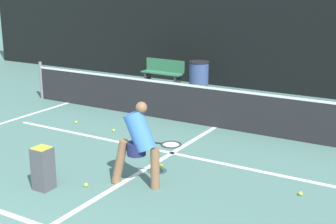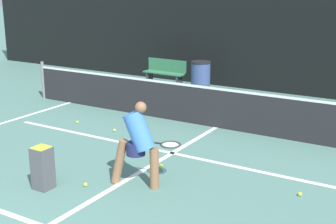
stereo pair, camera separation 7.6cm
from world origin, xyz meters
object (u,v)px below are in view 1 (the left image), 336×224
object	(u,v)px
player_practicing	(139,142)
parked_car	(212,50)
trash_bin	(199,76)
ball_hopper	(43,167)
courtside_bench	(163,72)

from	to	relation	value
player_practicing	parked_car	bearing A→B (deg)	98.21
player_practicing	trash_bin	bearing A→B (deg)	97.53
ball_hopper	trash_bin	world-z (taller)	trash_bin
trash_bin	player_practicing	bearing A→B (deg)	-70.77
ball_hopper	parked_car	xyz separation A→B (m)	(-2.76, 12.02, 0.27)
ball_hopper	trash_bin	xyz separation A→B (m)	(-1.07, 7.59, 0.10)
player_practicing	trash_bin	xyz separation A→B (m)	(-2.34, 6.70, -0.30)
trash_bin	parked_car	world-z (taller)	parked_car
courtside_bench	parked_car	xyz separation A→B (m)	(-0.35, 4.32, 0.18)
player_practicing	courtside_bench	world-z (taller)	player_practicing
ball_hopper	parked_car	world-z (taller)	parked_car
trash_bin	ball_hopper	bearing A→B (deg)	-81.99
courtside_bench	parked_car	bearing A→B (deg)	96.93
player_practicing	trash_bin	size ratio (longest dim) A/B	1.54
courtside_bench	parked_car	size ratio (longest dim) A/B	0.32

